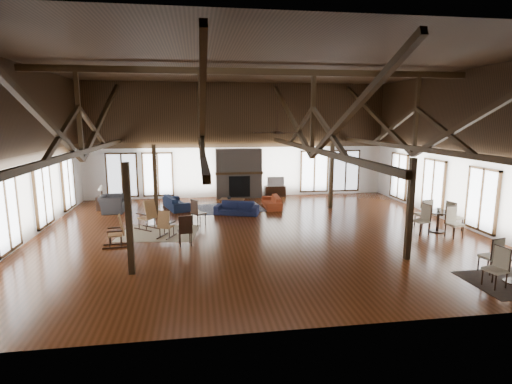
{
  "coord_description": "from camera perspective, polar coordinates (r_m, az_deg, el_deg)",
  "views": [
    {
      "loc": [
        -2.17,
        -14.16,
        4.17
      ],
      "look_at": [
        0.08,
        1.0,
        1.33
      ],
      "focal_mm": 28.0,
      "sensor_mm": 36.0,
      "label": 1
    }
  ],
  "objects": [
    {
      "name": "floor",
      "position": [
        14.92,
        0.26,
        -5.74
      ],
      "size": [
        16.0,
        16.0,
        0.0
      ],
      "primitive_type": "plane",
      "color": "#5B2913",
      "rests_on": "ground"
    },
    {
      "name": "ceiling",
      "position": [
        14.44,
        0.28,
        17.77
      ],
      "size": [
        16.0,
        14.0,
        0.02
      ],
      "primitive_type": "cube",
      "color": "black",
      "rests_on": "wall_back"
    },
    {
      "name": "wall_back",
      "position": [
        21.3,
        -2.6,
        7.32
      ],
      "size": [
        16.0,
        0.02,
        6.0
      ],
      "primitive_type": "cube",
      "color": "white",
      "rests_on": "floor"
    },
    {
      "name": "wall_front",
      "position": [
        7.57,
        8.32,
        1.5
      ],
      "size": [
        16.0,
        0.02,
        6.0
      ],
      "primitive_type": "cube",
      "color": "white",
      "rests_on": "floor"
    },
    {
      "name": "wall_left",
      "position": [
        15.36,
        -30.84,
        4.65
      ],
      "size": [
        0.02,
        14.0,
        6.0
      ],
      "primitive_type": "cube",
      "color": "white",
      "rests_on": "floor"
    },
    {
      "name": "wall_right",
      "position": [
        17.47,
        27.32,
        5.49
      ],
      "size": [
        0.02,
        14.0,
        6.0
      ],
      "primitive_type": "cube",
      "color": "white",
      "rests_on": "floor"
    },
    {
      "name": "roof_truss",
      "position": [
        14.32,
        0.27,
        9.93
      ],
      "size": [
        15.6,
        14.07,
        3.14
      ],
      "color": "black",
      "rests_on": "wall_back"
    },
    {
      "name": "post_grid",
      "position": [
        14.56,
        0.27,
        0.03
      ],
      "size": [
        8.16,
        7.16,
        3.05
      ],
      "color": "black",
      "rests_on": "floor"
    },
    {
      "name": "fireplace",
      "position": [
        21.14,
        -2.47,
        2.64
      ],
      "size": [
        2.5,
        0.69,
        2.6
      ],
      "color": "#6F6155",
      "rests_on": "floor"
    },
    {
      "name": "ceiling_fan",
      "position": [
        13.43,
        3.06,
        8.61
      ],
      "size": [
        1.6,
        1.6,
        0.75
      ],
      "color": "black",
      "rests_on": "roof_truss"
    },
    {
      "name": "sofa_navy_front",
      "position": [
        17.57,
        -2.77,
        -2.32
      ],
      "size": [
        2.05,
        1.33,
        0.56
      ],
      "primitive_type": "imported",
      "rotation": [
        0.0,
        0.0,
        -0.33
      ],
      "color": "#151B3B",
      "rests_on": "floor"
    },
    {
      "name": "sofa_navy_left",
      "position": [
        19.04,
        -11.34,
        -1.46
      ],
      "size": [
        2.18,
        1.4,
        0.59
      ],
      "primitive_type": "imported",
      "rotation": [
        0.0,
        0.0,
        1.89
      ],
      "color": "#131C34",
      "rests_on": "floor"
    },
    {
      "name": "sofa_orange",
      "position": [
        18.95,
        2.26,
        -1.4
      ],
      "size": [
        1.87,
        0.78,
        0.54
      ],
      "primitive_type": "imported",
      "rotation": [
        0.0,
        0.0,
        -1.6
      ],
      "color": "#AC4221",
      "rests_on": "floor"
    },
    {
      "name": "coffee_table",
      "position": [
        18.85,
        -3.45,
        -1.16
      ],
      "size": [
        1.23,
        0.87,
        0.43
      ],
      "rotation": [
        0.0,
        0.0,
        -0.31
      ],
      "color": "brown",
      "rests_on": "floor"
    },
    {
      "name": "vase",
      "position": [
        18.76,
        -3.85,
        -0.75
      ],
      "size": [
        0.23,
        0.23,
        0.19
      ],
      "primitive_type": "imported",
      "rotation": [
        0.0,
        0.0,
        -0.28
      ],
      "color": "#B2B2B2",
      "rests_on": "coffee_table"
    },
    {
      "name": "armchair",
      "position": [
        19.06,
        -19.85,
        -1.62
      ],
      "size": [
        1.17,
        1.02,
        0.76
      ],
      "primitive_type": "imported",
      "rotation": [
        0.0,
        0.0,
        1.57
      ],
      "color": "#29292B",
      "rests_on": "floor"
    },
    {
      "name": "side_table_lamp",
      "position": [
        19.69,
        -21.11,
        -1.11
      ],
      "size": [
        0.47,
        0.47,
        1.2
      ],
      "color": "black",
      "rests_on": "floor"
    },
    {
      "name": "rocking_chair_a",
      "position": [
        15.66,
        -15.11,
        -3.25
      ],
      "size": [
        1.0,
        0.95,
        1.17
      ],
      "rotation": [
        0.0,
        0.0,
        0.87
      ],
      "color": "#956438",
      "rests_on": "floor"
    },
    {
      "name": "rocking_chair_b",
      "position": [
        14.47,
        -12.84,
        -4.59
      ],
      "size": [
        0.69,
        0.87,
        1.0
      ],
      "rotation": [
        0.0,
        0.0,
        -0.42
      ],
      "color": "#956438",
      "rests_on": "floor"
    },
    {
      "name": "rocking_chair_c",
      "position": [
        13.93,
        -19.07,
        -5.39
      ],
      "size": [
        0.87,
        0.53,
        1.06
      ],
      "rotation": [
        0.0,
        0.0,
        1.7
      ],
      "color": "#956438",
      "rests_on": "floor"
    },
    {
      "name": "side_chair_a",
      "position": [
        15.83,
        -8.49,
        -2.61
      ],
      "size": [
        0.62,
        0.62,
        1.06
      ],
      "rotation": [
        0.0,
        0.0,
        -0.97
      ],
      "color": "black",
      "rests_on": "floor"
    },
    {
      "name": "side_chair_b",
      "position": [
        13.37,
        -10.08,
        -5.12
      ],
      "size": [
        0.51,
        0.51,
        1.05
      ],
      "rotation": [
        0.0,
        0.0,
        0.16
      ],
      "color": "black",
      "rests_on": "floor"
    },
    {
      "name": "cafe_table_far",
      "position": [
        16.3,
        24.58,
        -3.35
      ],
      "size": [
        2.12,
        2.12,
        1.08
      ],
      "rotation": [
        0.0,
        0.0,
        0.19
      ],
      "color": "black",
      "rests_on": "floor"
    },
    {
      "name": "cup_far",
      "position": [
        16.33,
        24.64,
        -2.27
      ],
      "size": [
        0.15,
        0.15,
        0.11
      ],
      "primitive_type": "imported",
      "rotation": [
        0.0,
        0.0,
        0.07
      ],
      "color": "#B2B2B2",
      "rests_on": "cafe_table_far"
    },
    {
      "name": "tv_console",
      "position": [
        21.67,
        2.76,
        0.12
      ],
      "size": [
        1.1,
        0.41,
        0.55
      ],
      "primitive_type": "cube",
      "color": "black",
      "rests_on": "floor"
    },
    {
      "name": "television",
      "position": [
        21.58,
        2.8,
        1.52
      ],
      "size": [
        0.91,
        0.16,
        0.52
      ],
      "primitive_type": "imported",
      "rotation": [
        0.0,
        0.0,
        -0.05
      ],
      "color": "#B2B2B2",
      "rests_on": "tv_console"
    },
    {
      "name": "rug_tan",
      "position": [
        15.2,
        -13.69,
        -5.71
      ],
      "size": [
        3.01,
        2.51,
        0.01
      ],
      "primitive_type": "cube",
      "rotation": [
        0.0,
        0.0,
        -0.13
      ],
      "color": "tan",
      "rests_on": "floor"
    },
    {
      "name": "rug_navy",
      "position": [
        18.88,
        -3.69,
        -2.28
      ],
      "size": [
        3.24,
        2.61,
        0.01
      ],
      "primitive_type": "cube",
      "rotation": [
        0.0,
        0.0,
        0.13
      ],
      "color": "#192346",
      "rests_on": "floor"
    },
    {
      "name": "rug_dark",
      "position": [
        12.39,
        32.41,
        -10.85
      ],
      "size": [
        2.08,
        1.9,
        0.01
      ],
      "primitive_type": "cube",
      "rotation": [
        0.0,
        0.0,
        0.03
      ],
      "color": "black",
      "rests_on": "floor"
    }
  ]
}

